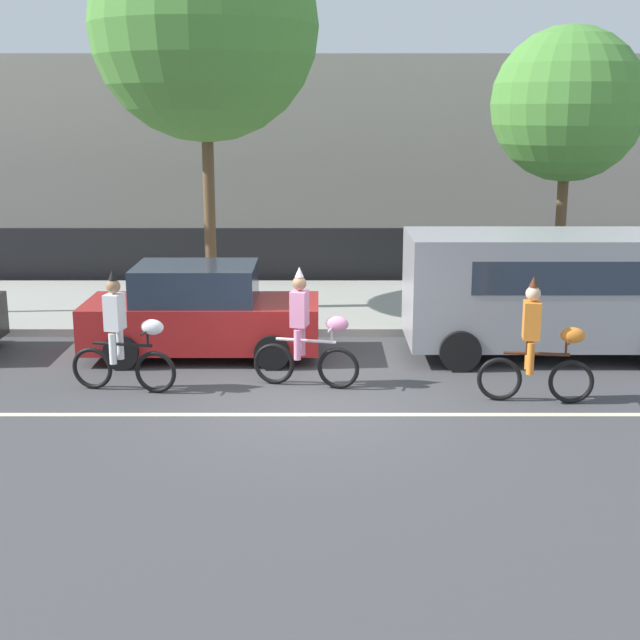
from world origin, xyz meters
TOP-DOWN VIEW (x-y plane):
  - ground_plane at (0.00, 0.00)m, footprint 80.00×80.00m
  - road_centre_line at (0.00, -0.50)m, footprint 36.00×0.14m
  - sidewalk_curb at (0.00, 6.50)m, footprint 60.00×5.00m
  - fence_line at (0.00, 9.40)m, footprint 40.00×0.08m
  - building_backdrop at (2.86, 18.00)m, footprint 28.00×8.00m
  - parade_cyclist_zebra at (-2.84, 0.62)m, footprint 1.70×0.54m
  - parade_cyclist_pink at (-0.01, 0.86)m, footprint 1.69×0.58m
  - parade_cyclist_orange at (3.43, 0.08)m, footprint 1.71×0.51m
  - parked_van_grey at (4.31, 2.70)m, footprint 5.00×2.22m
  - parked_car_red at (-1.91, 2.66)m, footprint 4.10×1.92m
  - street_tree_near_lamp at (-2.10, 5.87)m, footprint 4.56×4.56m
  - street_tree_far_corner at (5.62, 7.35)m, footprint 3.37×3.37m

SIDE VIEW (x-z plane):
  - ground_plane at x=0.00m, z-range 0.00..0.00m
  - road_centre_line at x=0.00m, z-range 0.00..0.01m
  - sidewalk_curb at x=0.00m, z-range 0.00..0.15m
  - fence_line at x=0.00m, z-range 0.00..1.40m
  - parked_car_red at x=-1.91m, z-range -0.04..1.60m
  - parade_cyclist_zebra at x=-2.84m, z-range -0.12..1.80m
  - parade_cyclist_pink at x=-0.01m, z-range -0.12..1.80m
  - parade_cyclist_orange at x=3.43m, z-range -0.12..1.80m
  - parked_van_grey at x=4.31m, z-range 0.19..2.37m
  - building_backdrop at x=2.86m, z-range 0.00..5.84m
  - street_tree_far_corner at x=5.62m, z-range 1.42..7.34m
  - street_tree_near_lamp at x=-2.10m, z-range 1.87..9.90m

